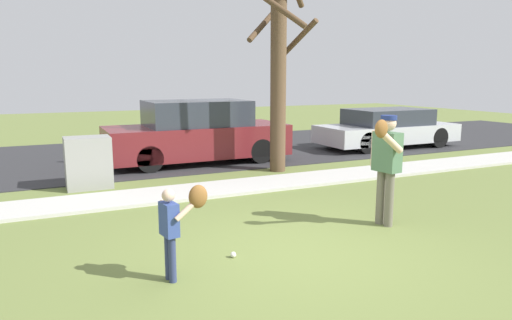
% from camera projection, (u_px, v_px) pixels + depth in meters
% --- Properties ---
extents(ground_plane, '(48.00, 48.00, 0.00)m').
position_uv_depth(ground_plane, '(208.00, 193.00, 9.18)').
color(ground_plane, olive).
extents(sidewalk_strip, '(36.00, 1.20, 0.06)m').
position_uv_depth(sidewalk_strip, '(207.00, 190.00, 9.27)').
color(sidewalk_strip, beige).
rests_on(sidewalk_strip, ground).
extents(road_surface, '(36.00, 6.80, 0.02)m').
position_uv_depth(road_surface, '(151.00, 154.00, 13.73)').
color(road_surface, '#2D2D30').
rests_on(road_surface, ground).
extents(person_adult, '(0.67, 0.70, 1.69)m').
position_uv_depth(person_adult, '(386.00, 158.00, 6.97)').
color(person_adult, '#6B6656').
rests_on(person_adult, ground).
extents(person_child, '(0.51, 0.38, 1.09)m').
position_uv_depth(person_child, '(177.00, 220.00, 5.11)').
color(person_child, navy).
rests_on(person_child, ground).
extents(baseball, '(0.07, 0.07, 0.07)m').
position_uv_depth(baseball, '(233.00, 255.00, 5.87)').
color(baseball, white).
rests_on(baseball, ground).
extents(utility_cabinet, '(0.89, 0.64, 1.05)m').
position_uv_depth(utility_cabinet, '(88.00, 163.00, 9.50)').
color(utility_cabinet, gray).
rests_on(utility_cabinet, ground).
extents(street_tree_near, '(1.84, 1.88, 4.72)m').
position_uv_depth(street_tree_near, '(279.00, 65.00, 10.87)').
color(street_tree_near, brown).
rests_on(street_tree_near, ground).
extents(parked_suv_maroon, '(4.70, 1.90, 1.63)m').
position_uv_depth(parked_suv_maroon, '(197.00, 133.00, 12.27)').
color(parked_suv_maroon, maroon).
rests_on(parked_suv_maroon, road_surface).
extents(parked_sedan_silver, '(4.60, 1.80, 1.23)m').
position_uv_depth(parked_sedan_silver, '(387.00, 128.00, 14.96)').
color(parked_sedan_silver, silver).
rests_on(parked_sedan_silver, road_surface).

